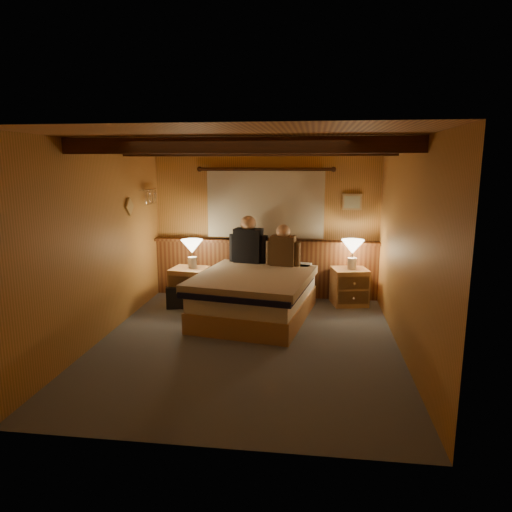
% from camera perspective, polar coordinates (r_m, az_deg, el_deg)
% --- Properties ---
extents(floor, '(4.20, 4.20, 0.00)m').
position_cam_1_polar(floor, '(5.63, -1.13, -10.79)').
color(floor, '#494E57').
rests_on(floor, ground).
extents(ceiling, '(4.20, 4.20, 0.00)m').
position_cam_1_polar(ceiling, '(5.22, -1.24, 14.40)').
color(ceiling, '#DD9A52').
rests_on(ceiling, wall_back).
extents(wall_back, '(3.60, 0.00, 3.60)m').
position_cam_1_polar(wall_back, '(7.36, 1.22, 4.17)').
color(wall_back, '#CA8948').
rests_on(wall_back, floor).
extents(wall_left, '(0.00, 4.20, 4.20)m').
position_cam_1_polar(wall_left, '(5.84, -18.95, 1.64)').
color(wall_left, '#CA8948').
rests_on(wall_left, floor).
extents(wall_right, '(0.00, 4.20, 4.20)m').
position_cam_1_polar(wall_right, '(5.34, 18.29, 0.83)').
color(wall_right, '#CA8948').
rests_on(wall_right, floor).
extents(wall_front, '(3.60, 0.00, 3.60)m').
position_cam_1_polar(wall_front, '(3.29, -6.58, -5.07)').
color(wall_front, '#CA8948').
rests_on(wall_front, floor).
extents(wainscot, '(3.60, 0.23, 0.94)m').
position_cam_1_polar(wainscot, '(7.42, 1.15, -1.38)').
color(wainscot, brown).
rests_on(wainscot, wall_back).
extents(curtain_window, '(2.18, 0.09, 1.11)m').
position_cam_1_polar(curtain_window, '(7.25, 1.18, 6.62)').
color(curtain_window, '#452311').
rests_on(curtain_window, wall_back).
extents(ceiling_beams, '(3.60, 1.65, 0.16)m').
position_cam_1_polar(ceiling_beams, '(5.37, -0.99, 13.36)').
color(ceiling_beams, '#452311').
rests_on(ceiling_beams, ceiling).
extents(coat_rail, '(0.05, 0.55, 0.24)m').
position_cam_1_polar(coat_rail, '(7.19, -13.09, 7.46)').
color(coat_rail, silver).
rests_on(coat_rail, wall_left).
extents(framed_print, '(0.30, 0.04, 0.25)m').
position_cam_1_polar(framed_print, '(7.28, 11.91, 6.62)').
color(framed_print, tan).
rests_on(framed_print, wall_back).
extents(bed, '(1.75, 2.11, 0.65)m').
position_cam_1_polar(bed, '(6.40, -0.08, -4.84)').
color(bed, tan).
rests_on(bed, floor).
extents(nightstand_left, '(0.58, 0.53, 0.57)m').
position_cam_1_polar(nightstand_left, '(7.07, -8.33, -3.79)').
color(nightstand_left, tan).
rests_on(nightstand_left, floor).
extents(nightstand_right, '(0.60, 0.56, 0.56)m').
position_cam_1_polar(nightstand_right, '(7.17, 11.59, -3.76)').
color(nightstand_right, tan).
rests_on(nightstand_right, floor).
extents(lamp_left, '(0.33, 0.33, 0.43)m').
position_cam_1_polar(lamp_left, '(6.97, -8.01, 0.98)').
color(lamp_left, silver).
rests_on(lamp_left, nightstand_left).
extents(lamp_right, '(0.34, 0.34, 0.45)m').
position_cam_1_polar(lamp_right, '(7.03, 11.98, 0.91)').
color(lamp_right, silver).
rests_on(lamp_right, nightstand_right).
extents(person_left, '(0.61, 0.30, 0.74)m').
position_cam_1_polar(person_left, '(6.97, -0.97, 1.64)').
color(person_left, black).
rests_on(person_left, bed).
extents(person_right, '(0.52, 0.26, 0.64)m').
position_cam_1_polar(person_right, '(6.77, 3.40, 0.92)').
color(person_right, '#503720').
rests_on(person_right, bed).
extents(duffel_bag, '(0.60, 0.43, 0.39)m').
position_cam_1_polar(duffel_bag, '(7.04, -8.85, -4.86)').
color(duffel_bag, black).
rests_on(duffel_bag, floor).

